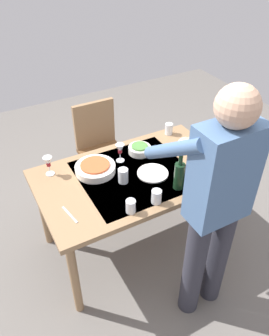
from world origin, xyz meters
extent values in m
plane|color=#66605B|center=(0.00, 0.00, 0.00)|extent=(6.00, 6.00, 0.00)
cube|color=#93704C|center=(0.00, 0.00, 0.73)|extent=(1.44, 0.86, 0.04)
cube|color=beige|center=(0.00, 0.00, 0.75)|extent=(0.79, 0.73, 0.00)
cylinder|color=#93704C|center=(-0.65, -0.36, 0.36)|extent=(0.06, 0.06, 0.71)
cylinder|color=#93704C|center=(0.65, -0.36, 0.36)|extent=(0.06, 0.06, 0.71)
cylinder|color=#93704C|center=(-0.65, 0.36, 0.36)|extent=(0.06, 0.06, 0.71)
cylinder|color=#93704C|center=(0.65, 0.36, 0.36)|extent=(0.06, 0.06, 0.71)
cube|color=brown|center=(-0.06, -0.73, 0.45)|extent=(0.40, 0.40, 0.04)
cube|color=#93704C|center=(-0.06, -0.91, 0.70)|extent=(0.40, 0.04, 0.45)
cylinder|color=#93704C|center=(-0.23, -0.90, 0.23)|extent=(0.04, 0.04, 0.43)
cylinder|color=#93704C|center=(0.11, -0.90, 0.23)|extent=(0.04, 0.04, 0.43)
cylinder|color=#93704C|center=(-0.23, -0.56, 0.23)|extent=(0.04, 0.04, 0.43)
cylinder|color=#93704C|center=(0.11, -0.56, 0.23)|extent=(0.04, 0.04, 0.43)
cylinder|color=#2D2D38|center=(-0.05, 0.71, 0.44)|extent=(0.14, 0.14, 0.88)
cylinder|color=#2D2D38|center=(-0.25, 0.71, 0.44)|extent=(0.14, 0.14, 0.88)
cube|color=#47668E|center=(-0.15, 0.71, 1.18)|extent=(0.36, 0.20, 0.60)
sphere|color=tan|center=(-0.15, 0.71, 1.58)|extent=(0.22, 0.22, 0.22)
cylinder|color=#47668E|center=(0.02, 0.47, 1.25)|extent=(0.08, 0.52, 0.40)
cylinder|color=#47668E|center=(-0.33, 0.47, 1.25)|extent=(0.08, 0.52, 0.40)
cylinder|color=black|center=(-0.19, 0.29, 0.85)|extent=(0.07, 0.07, 0.20)
cylinder|color=black|center=(-0.19, 0.29, 0.99)|extent=(0.03, 0.03, 0.08)
cylinder|color=black|center=(-0.19, 0.29, 1.04)|extent=(0.03, 0.03, 0.02)
cylinder|color=white|center=(0.02, -0.19, 0.76)|extent=(0.06, 0.06, 0.01)
cylinder|color=white|center=(0.02, -0.19, 0.79)|extent=(0.01, 0.01, 0.07)
cone|color=white|center=(0.02, -0.19, 0.87)|extent=(0.07, 0.07, 0.07)
cylinder|color=maroon|center=(0.02, -0.19, 0.84)|extent=(0.03, 0.03, 0.03)
cylinder|color=white|center=(0.55, -0.29, 0.76)|extent=(0.06, 0.06, 0.01)
cylinder|color=white|center=(0.55, -0.29, 0.79)|extent=(0.01, 0.01, 0.07)
cone|color=white|center=(0.55, -0.29, 0.87)|extent=(0.07, 0.07, 0.07)
cylinder|color=maroon|center=(0.55, -0.29, 0.84)|extent=(0.03, 0.03, 0.03)
cylinder|color=silver|center=(0.21, 0.34, 0.80)|extent=(0.07, 0.07, 0.09)
cylinder|color=silver|center=(0.02, 0.34, 0.80)|extent=(0.07, 0.07, 0.10)
cylinder|color=silver|center=(0.12, 0.05, 0.81)|extent=(0.07, 0.07, 0.11)
cylinder|color=silver|center=(-0.53, -0.35, 0.80)|extent=(0.07, 0.07, 0.10)
cylinder|color=white|center=(0.24, -0.16, 0.78)|extent=(0.30, 0.30, 0.05)
cylinder|color=#C6562D|center=(0.24, -0.16, 0.80)|extent=(0.22, 0.22, 0.03)
cylinder|color=white|center=(-0.17, -0.22, 0.78)|extent=(0.18, 0.18, 0.05)
cylinder|color=#4C843D|center=(-0.17, -0.22, 0.80)|extent=(0.13, 0.13, 0.03)
cylinder|color=white|center=(-0.54, -0.09, 0.78)|extent=(0.16, 0.16, 0.05)
cylinder|color=tan|center=(-0.54, -0.09, 0.80)|extent=(0.12, 0.12, 0.03)
cylinder|color=white|center=(-0.12, 0.07, 0.76)|extent=(0.23, 0.23, 0.01)
cube|color=silver|center=(-0.40, 0.23, 0.76)|extent=(0.02, 0.20, 0.00)
cube|color=silver|center=(0.57, 0.18, 0.76)|extent=(0.05, 0.18, 0.00)
camera|label=1|loc=(0.94, 1.72, 2.29)|focal=36.03mm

